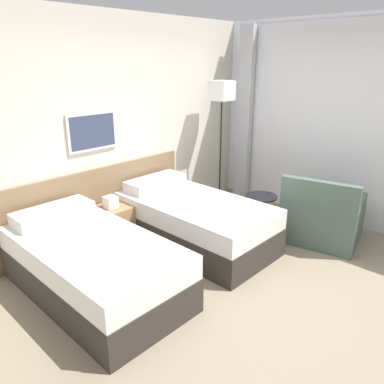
{
  "coord_description": "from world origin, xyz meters",
  "views": [
    {
      "loc": [
        -2.83,
        -1.88,
        2.17
      ],
      "look_at": [
        0.11,
        0.91,
        0.72
      ],
      "focal_mm": 35.0,
      "sensor_mm": 36.0,
      "label": 1
    }
  ],
  "objects_px": {
    "nightstand": "(112,225)",
    "bed_near_window": "(194,221)",
    "armchair": "(322,220)",
    "side_table": "(261,206)",
    "bed_near_door": "(93,265)",
    "floor_lamp": "(222,99)"
  },
  "relations": [
    {
      "from": "nightstand",
      "to": "bed_near_window",
      "type": "bearing_deg",
      "value": -44.44
    },
    {
      "from": "bed_near_window",
      "to": "armchair",
      "type": "xyz_separation_m",
      "value": [
        1.17,
        -1.09,
        -0.02
      ]
    },
    {
      "from": "side_table",
      "to": "armchair",
      "type": "xyz_separation_m",
      "value": [
        0.3,
        -0.71,
        -0.07
      ]
    },
    {
      "from": "side_table",
      "to": "bed_near_door",
      "type": "bearing_deg",
      "value": 170.57
    },
    {
      "from": "bed_near_door",
      "to": "armchair",
      "type": "bearing_deg",
      "value": -22.74
    },
    {
      "from": "bed_near_door",
      "to": "side_table",
      "type": "height_order",
      "value": "bed_near_door"
    },
    {
      "from": "bed_near_window",
      "to": "nightstand",
      "type": "distance_m",
      "value": 1.0
    },
    {
      "from": "bed_near_window",
      "to": "nightstand",
      "type": "height_order",
      "value": "bed_near_window"
    },
    {
      "from": "armchair",
      "to": "nightstand",
      "type": "bearing_deg",
      "value": 34.2
    },
    {
      "from": "nightstand",
      "to": "side_table",
      "type": "relative_size",
      "value": 1.29
    },
    {
      "from": "bed_near_door",
      "to": "floor_lamp",
      "type": "xyz_separation_m",
      "value": [
        2.62,
        0.59,
        1.33
      ]
    },
    {
      "from": "floor_lamp",
      "to": "armchair",
      "type": "bearing_deg",
      "value": -90.96
    },
    {
      "from": "bed_near_door",
      "to": "side_table",
      "type": "distance_m",
      "value": 2.32
    },
    {
      "from": "side_table",
      "to": "floor_lamp",
      "type": "bearing_deg",
      "value": 71.18
    },
    {
      "from": "floor_lamp",
      "to": "side_table",
      "type": "relative_size",
      "value": 3.85
    },
    {
      "from": "nightstand",
      "to": "side_table",
      "type": "bearing_deg",
      "value": -34.3
    },
    {
      "from": "bed_near_window",
      "to": "floor_lamp",
      "type": "xyz_separation_m",
      "value": [
        1.2,
        0.59,
        1.33
      ]
    },
    {
      "from": "side_table",
      "to": "armchair",
      "type": "height_order",
      "value": "armchair"
    },
    {
      "from": "floor_lamp",
      "to": "side_table",
      "type": "distance_m",
      "value": 1.64
    },
    {
      "from": "bed_near_window",
      "to": "armchair",
      "type": "relative_size",
      "value": 1.84
    },
    {
      "from": "bed_near_window",
      "to": "floor_lamp",
      "type": "height_order",
      "value": "floor_lamp"
    },
    {
      "from": "bed_near_window",
      "to": "side_table",
      "type": "relative_size",
      "value": 3.91
    }
  ]
}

